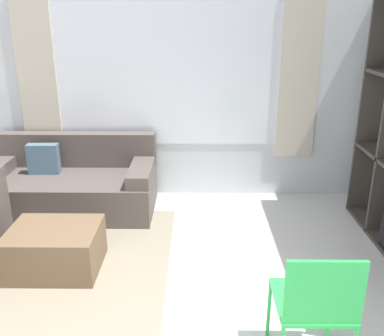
# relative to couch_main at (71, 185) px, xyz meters

# --- Properties ---
(wall_back) EXTENTS (6.02, 0.11, 2.70)m
(wall_back) POSITION_rel_couch_main_xyz_m (1.09, 0.50, 1.07)
(wall_back) COLOR silver
(wall_back) RESTS_ON ground_plane
(area_rug) EXTENTS (2.75, 2.13, 0.01)m
(area_rug) POSITION_rel_couch_main_xyz_m (-0.20, -1.14, -0.29)
(area_rug) COLOR gray
(area_rug) RESTS_ON ground_plane
(couch_main) EXTENTS (1.87, 0.93, 0.82)m
(couch_main) POSITION_rel_couch_main_xyz_m (0.00, 0.00, 0.00)
(couch_main) COLOR #564C47
(couch_main) RESTS_ON ground_plane
(ottoman) EXTENTS (0.76, 0.61, 0.39)m
(ottoman) POSITION_rel_couch_main_xyz_m (0.20, -1.25, -0.10)
(ottoman) COLOR brown
(ottoman) RESTS_ON ground_plane
(folding_chair) EXTENTS (0.44, 0.46, 0.86)m
(folding_chair) POSITION_rel_couch_main_xyz_m (2.12, -2.38, 0.23)
(folding_chair) COLOR green
(folding_chair) RESTS_ON ground_plane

